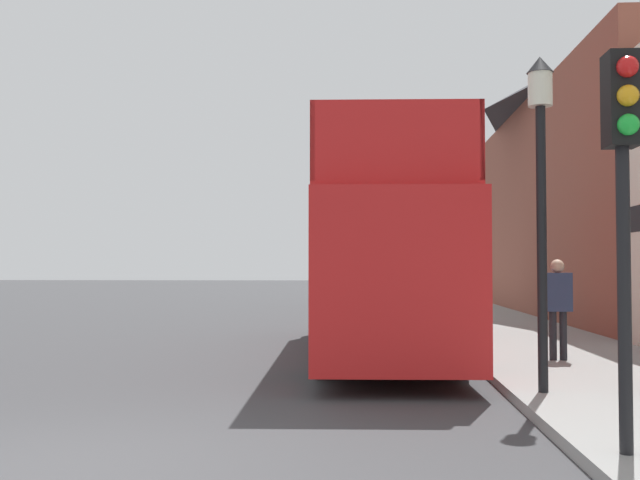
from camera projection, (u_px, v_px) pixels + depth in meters
ground_plane at (294, 315)px, 27.55m from camera, size 144.00×144.00×0.00m
sidewalk at (484, 320)px, 24.16m from camera, size 3.74×108.00×0.14m
brick_terrace_rear at (599, 180)px, 27.79m from camera, size 6.00×22.66×10.02m
tour_bus at (379, 263)px, 15.42m from camera, size 2.83×10.77×4.14m
parked_car_ahead_of_bus at (393, 304)px, 22.66m from camera, size 1.84×4.00×1.43m
pedestrian_third at (558, 299)px, 13.27m from camera, size 0.47×0.26×1.78m
traffic_signal at (623, 158)px, 6.65m from camera, size 0.28×0.42×3.57m
lamp_post_nearest at (541, 158)px, 9.95m from camera, size 0.35×0.35×4.46m
lamp_post_second at (477, 187)px, 17.52m from camera, size 0.35×0.35×5.16m
lamp_post_third at (435, 211)px, 25.11m from camera, size 0.35×0.35×5.17m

